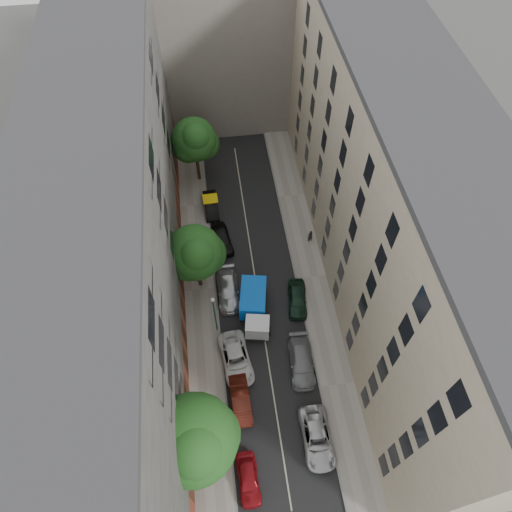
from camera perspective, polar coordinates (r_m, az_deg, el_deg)
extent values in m
plane|color=#4C4C49|center=(44.88, 0.00, -3.50)|extent=(120.00, 120.00, 0.00)
cube|color=black|center=(44.87, 0.00, -3.49)|extent=(8.00, 44.00, 0.02)
cube|color=gray|center=(44.77, -7.02, -4.22)|extent=(3.00, 44.00, 0.15)
cube|color=gray|center=(45.54, 6.88, -2.64)|extent=(3.00, 44.00, 0.15)
cube|color=#464442|center=(37.46, -16.94, 2.82)|extent=(8.00, 44.00, 20.00)
cube|color=#BCAB92|center=(39.26, 16.22, 6.19)|extent=(8.00, 44.00, 20.00)
cube|color=slate|center=(59.20, -3.98, 25.10)|extent=(18.00, 12.00, 18.00)
cube|color=black|center=(42.64, -0.19, -7.08)|extent=(3.19, 5.95, 0.31)
cube|color=#BBBDC1|center=(40.90, 0.18, -8.89)|extent=(2.36, 2.03, 1.78)
cube|color=#0D68F8|center=(42.13, -0.36, -5.26)|extent=(2.95, 4.12, 1.88)
cylinder|color=black|center=(41.82, -1.19, -9.70)|extent=(0.29, 0.88, 0.88)
cylinder|color=black|center=(41.94, 1.54, -9.38)|extent=(0.29, 0.88, 0.88)
cylinder|color=black|center=(43.52, -1.78, -5.39)|extent=(0.29, 0.88, 0.88)
cylinder|color=black|center=(43.63, 0.82, -5.09)|extent=(0.29, 0.88, 0.88)
imported|color=maroon|center=(37.97, -0.96, -26.11)|extent=(1.70, 4.00, 1.35)
imported|color=#4E180F|center=(39.33, -1.93, -17.54)|extent=(1.67, 4.36, 1.42)
imported|color=silver|center=(40.55, -2.52, -12.72)|extent=(3.03, 5.51, 1.46)
imported|color=#B4B5B9|center=(43.75, -3.52, -4.24)|extent=(2.05, 5.03, 1.46)
imported|color=black|center=(47.24, -4.25, 2.12)|extent=(2.34, 4.52, 1.47)
imported|color=black|center=(50.37, -5.65, 6.31)|extent=(1.58, 4.18, 1.36)
imported|color=silver|center=(38.80, 7.63, -21.61)|extent=(2.38, 5.11, 1.42)
imported|color=gray|center=(40.62, 5.72, -12.99)|extent=(2.38, 5.16, 1.46)
imported|color=black|center=(43.36, 5.20, -5.33)|extent=(2.28, 4.46, 1.45)
cylinder|color=#382619|center=(37.44, -6.96, -23.49)|extent=(0.36, 0.36, 3.12)
cylinder|color=#382619|center=(34.84, -7.43, -22.58)|extent=(0.24, 0.24, 2.23)
sphere|color=#1F4B19|center=(32.73, -7.86, -21.72)|extent=(6.13, 6.13, 6.13)
sphere|color=#1F4B19|center=(33.79, -6.06, -21.37)|extent=(4.59, 4.59, 4.59)
sphere|color=#1F4B19|center=(33.29, -8.98, -22.90)|extent=(4.29, 4.29, 4.29)
sphere|color=#1F4B19|center=(31.40, -7.64, -22.61)|extent=(3.98, 3.98, 3.98)
cylinder|color=#382619|center=(43.94, -7.08, -2.62)|extent=(0.36, 0.36, 2.57)
cylinder|color=#382619|center=(42.12, -7.39, -1.00)|extent=(0.24, 0.24, 1.83)
sphere|color=#1F4B19|center=(40.66, -7.65, 0.43)|extent=(5.10, 5.10, 5.10)
sphere|color=#1F4B19|center=(41.56, -6.32, 0.30)|extent=(3.82, 3.82, 3.82)
sphere|color=#1F4B19|center=(40.83, -8.51, -0.66)|extent=(3.57, 3.57, 3.57)
sphere|color=#1F4B19|center=(39.41, -7.45, 0.33)|extent=(3.31, 3.31, 3.31)
cylinder|color=#382619|center=(53.13, -7.22, 10.67)|extent=(0.36, 0.36, 2.79)
cylinder|color=#382619|center=(51.51, -7.50, 12.58)|extent=(0.24, 0.24, 1.99)
sphere|color=#1F4B19|center=(50.24, -7.75, 14.23)|extent=(4.76, 4.76, 4.76)
sphere|color=#1F4B19|center=(51.14, -6.62, 13.82)|extent=(3.57, 3.57, 3.57)
sphere|color=#1F4B19|center=(50.24, -8.46, 13.28)|extent=(3.33, 3.33, 3.33)
sphere|color=#1F4B19|center=(48.95, -7.59, 14.58)|extent=(3.09, 3.09, 3.09)
cylinder|color=#185533|center=(40.10, -5.15, -7.43)|extent=(0.14, 0.14, 5.35)
sphere|color=silver|center=(37.69, -5.46, -5.47)|extent=(0.36, 0.36, 0.36)
imported|color=black|center=(47.43, 6.79, 2.50)|extent=(0.65, 0.50, 1.57)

